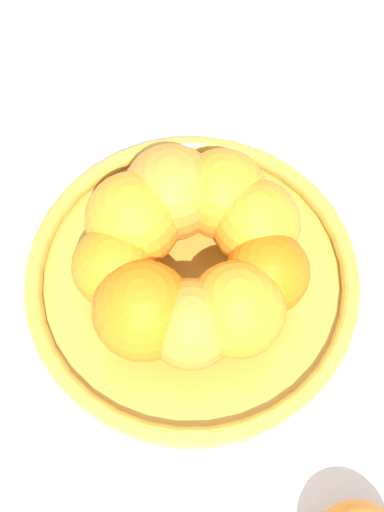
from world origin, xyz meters
name	(u,v)px	position (x,y,z in m)	size (l,w,h in m)	color
ground_plane	(192,292)	(0.00, 0.00, 0.00)	(4.00, 4.00, 0.00)	silver
fruit_bowl	(192,284)	(0.00, 0.00, 0.02)	(0.29, 0.29, 0.04)	gold
orange_pile	(190,253)	(0.00, 0.00, 0.08)	(0.20, 0.20, 0.08)	orange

